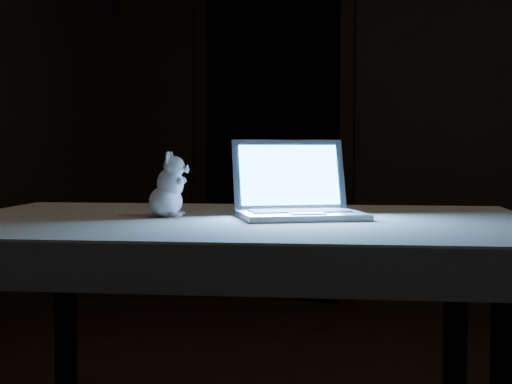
% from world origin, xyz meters
% --- Properties ---
extents(back_wall, '(4.50, 0.04, 2.60)m').
position_xyz_m(back_wall, '(0.00, 2.50, 1.30)').
color(back_wall, black).
rests_on(back_wall, ground).
extents(doorway, '(1.06, 0.36, 2.13)m').
position_xyz_m(doorway, '(-1.10, 2.50, 1.06)').
color(doorway, black).
rests_on(doorway, back_wall).
extents(table, '(1.61, 1.26, 0.76)m').
position_xyz_m(table, '(-0.19, -0.13, 0.38)').
color(table, black).
rests_on(table, floor).
extents(tablecloth, '(1.80, 1.53, 0.10)m').
position_xyz_m(tablecloth, '(-0.21, -0.18, 0.72)').
color(tablecloth, beige).
rests_on(tablecloth, table).
extents(laptop, '(0.41, 0.40, 0.21)m').
position_xyz_m(laptop, '(-0.03, -0.07, 0.88)').
color(laptop, '#B1B0B5').
rests_on(laptop, tablecloth).
extents(plush_mouse, '(0.17, 0.17, 0.17)m').
position_xyz_m(plush_mouse, '(-0.37, -0.17, 0.85)').
color(plush_mouse, white).
rests_on(plush_mouse, tablecloth).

